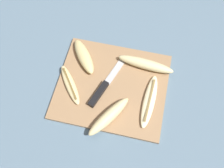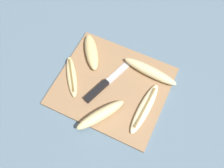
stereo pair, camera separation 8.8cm
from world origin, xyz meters
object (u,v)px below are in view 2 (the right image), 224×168
(banana_soft_right, at_px, (150,71))
(banana_ripe_center, at_px, (101,115))
(knife, at_px, (101,87))
(banana_spotted_left, at_px, (92,52))
(banana_pale_long, at_px, (145,108))
(banana_mellow_near, at_px, (72,76))

(banana_soft_right, bearing_deg, banana_ripe_center, -110.87)
(banana_soft_right, bearing_deg, knife, -135.82)
(knife, xyz_separation_m, banana_spotted_left, (-0.09, 0.11, 0.01))
(knife, distance_m, banana_pale_long, 0.16)
(knife, relative_size, banana_mellow_near, 1.47)
(knife, xyz_separation_m, banana_pale_long, (0.16, -0.01, 0.00))
(banana_pale_long, relative_size, banana_spotted_left, 1.30)
(banana_pale_long, distance_m, banana_spotted_left, 0.28)
(banana_pale_long, distance_m, banana_mellow_near, 0.27)
(banana_ripe_center, relative_size, banana_soft_right, 0.83)
(banana_spotted_left, height_order, banana_soft_right, banana_soft_right)
(banana_ripe_center, relative_size, banana_mellow_near, 1.12)
(banana_mellow_near, bearing_deg, banana_ripe_center, -28.83)
(banana_ripe_center, distance_m, banana_pale_long, 0.14)
(banana_soft_right, bearing_deg, banana_spotted_left, -176.01)
(knife, bearing_deg, banana_soft_right, 63.01)
(banana_mellow_near, distance_m, banana_spotted_left, 0.12)
(banana_ripe_center, height_order, banana_soft_right, banana_ripe_center)
(knife, distance_m, banana_soft_right, 0.18)
(banana_spotted_left, bearing_deg, banana_soft_right, 3.99)
(banana_pale_long, distance_m, banana_soft_right, 0.13)
(banana_mellow_near, height_order, banana_spotted_left, banana_spotted_left)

